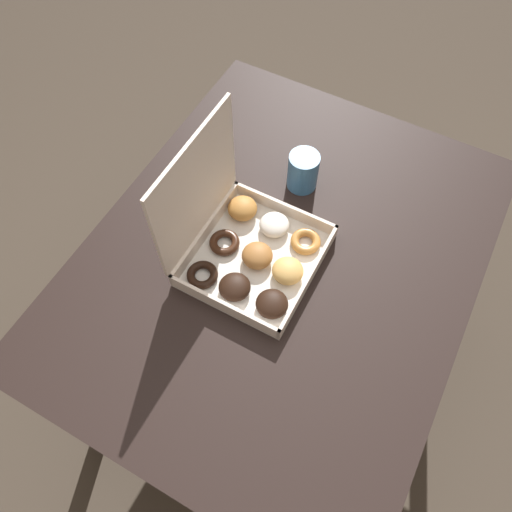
# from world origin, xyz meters

# --- Properties ---
(ground_plane) EXTENTS (8.00, 8.00, 0.00)m
(ground_plane) POSITION_xyz_m (0.00, 0.00, 0.00)
(ground_plane) COLOR #42382D
(dining_table) EXTENTS (1.11, 0.87, 0.75)m
(dining_table) POSITION_xyz_m (0.00, 0.00, 0.64)
(dining_table) COLOR black
(dining_table) RESTS_ON ground_plane
(donut_box) EXTENTS (0.30, 0.29, 0.32)m
(donut_box) POSITION_xyz_m (-0.04, 0.08, 0.80)
(donut_box) COLOR silver
(donut_box) RESTS_ON dining_table
(coffee_mug) EXTENTS (0.08, 0.08, 0.10)m
(coffee_mug) POSITION_xyz_m (0.22, 0.05, 0.80)
(coffee_mug) COLOR teal
(coffee_mug) RESTS_ON dining_table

